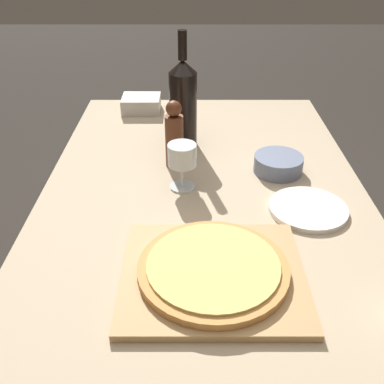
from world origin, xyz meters
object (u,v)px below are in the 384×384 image
(wine_bottle, at_px, (185,102))
(pepper_mill, at_px, (176,136))
(pizza, at_px, (215,268))
(small_bowl, at_px, (280,164))
(wine_glass, at_px, (184,157))

(wine_bottle, xyz_separation_m, pepper_mill, (-0.02, -0.15, -0.05))
(pizza, distance_m, pepper_mill, 0.52)
(pizza, height_order, small_bowl, small_bowl)
(pepper_mill, distance_m, wine_glass, 0.14)
(wine_bottle, height_order, small_bowl, wine_bottle)
(wine_glass, distance_m, small_bowl, 0.31)
(pizza, relative_size, wine_bottle, 0.86)
(pizza, relative_size, small_bowl, 2.20)
(wine_glass, bearing_deg, pepper_mill, 101.03)
(pepper_mill, bearing_deg, pizza, -79.10)
(wine_bottle, relative_size, wine_glass, 2.77)
(pizza, distance_m, small_bowl, 0.52)
(pepper_mill, xyz_separation_m, small_bowl, (0.31, -0.04, -0.07))
(wine_bottle, xyz_separation_m, wine_glass, (0.00, -0.28, -0.05))
(wine_glass, bearing_deg, small_bowl, 17.72)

